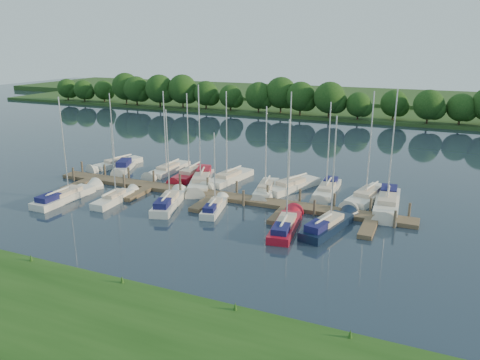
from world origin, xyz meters
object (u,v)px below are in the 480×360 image
at_px(dock, 214,197).
at_px(motorboat, 124,168).
at_px(sailboat_n_5, 228,179).
at_px(sailboat_s_2, 169,203).
at_px(sailboat_n_0, 116,164).

bearing_deg(dock, motorboat, 160.34).
height_order(dock, sailboat_n_5, sailboat_n_5).
bearing_deg(sailboat_n_5, sailboat_s_2, 89.55).
relative_size(sailboat_n_0, sailboat_s_2, 0.98).
bearing_deg(sailboat_s_2, sailboat_n_5, 63.83).
bearing_deg(sailboat_s_2, sailboat_n_0, 128.16).
distance_m(dock, sailboat_s_2, 4.88).
xyz_separation_m(dock, motorboat, (-15.48, 5.53, 0.14)).
bearing_deg(motorboat, dock, 139.20).
distance_m(sailboat_n_5, sailboat_s_2, 10.23).
distance_m(dock, motorboat, 16.44).
bearing_deg(sailboat_n_5, motorboat, 12.88).
xyz_separation_m(sailboat_n_5, sailboat_s_2, (-1.83, -10.07, 0.06)).
relative_size(sailboat_n_0, sailboat_n_5, 0.91).
relative_size(motorboat, sailboat_n_5, 0.53).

